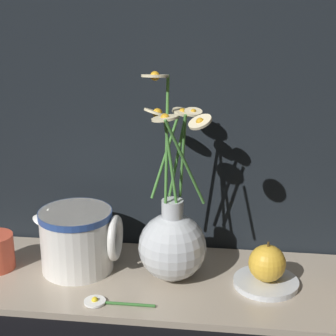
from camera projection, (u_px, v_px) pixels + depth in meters
The scene contains 7 objects.
ground_plane at pixel (166, 285), 1.00m from camera, with size 6.00×6.00×0.00m, color black.
shelf at pixel (166, 282), 1.00m from camera, with size 0.81×0.26×0.01m.
vase_with_flowers at pixel (172, 241), 0.98m from camera, with size 0.14×0.16×0.37m.
ceramic_pitcher at pixel (78, 237), 1.01m from camera, with size 0.16×0.13×0.13m.
saucer_plate at pixel (266, 282), 0.97m from camera, with size 0.11×0.11×0.01m.
orange_fruit at pixel (267, 263), 0.96m from camera, with size 0.06×0.06×0.07m.
loose_daisy at pixel (103, 302), 0.92m from camera, with size 0.12×0.04×0.01m.
Camera 1 is at (0.11, -0.87, 0.52)m, focal length 60.00 mm.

